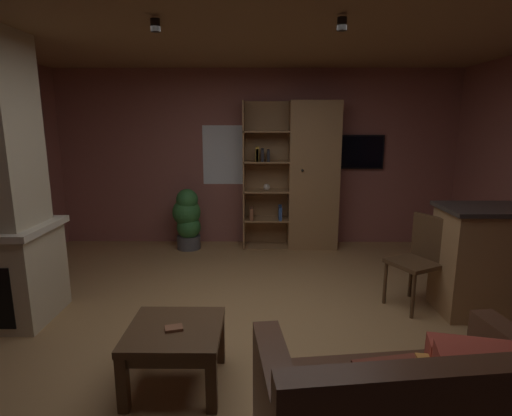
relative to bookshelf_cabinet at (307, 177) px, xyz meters
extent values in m
cube|color=#A37A4C|center=(-0.71, -2.59, -1.06)|extent=(5.88, 5.66, 0.02)
cube|color=#8E544C|center=(-0.71, 0.27, 0.24)|extent=(6.00, 0.06, 2.58)
cube|color=#8E6B47|center=(-0.71, -2.59, 1.54)|extent=(5.88, 5.66, 0.02)
cube|color=white|center=(-1.18, 0.24, 0.29)|extent=(0.70, 0.01, 0.87)
cube|color=#997047|center=(0.09, -0.01, 0.01)|extent=(0.71, 0.38, 2.11)
cube|color=#997047|center=(-0.59, 0.17, 0.01)|extent=(0.65, 0.02, 2.11)
cube|color=#997047|center=(-0.91, -0.01, 0.01)|extent=(0.02, 0.38, 2.11)
sphere|color=black|center=(-0.08, -0.21, 0.11)|extent=(0.04, 0.04, 0.04)
cube|color=#997047|center=(-0.59, -0.01, -1.04)|extent=(0.65, 0.38, 0.02)
cube|color=#997047|center=(-0.59, -0.01, -0.63)|extent=(0.65, 0.38, 0.02)
cube|color=#997047|center=(-0.59, -0.01, -0.20)|extent=(0.65, 0.38, 0.02)
cube|color=#997047|center=(-0.59, -0.01, 0.22)|extent=(0.65, 0.38, 0.02)
cube|color=#997047|center=(-0.59, -0.01, 0.64)|extent=(0.65, 0.38, 0.02)
cube|color=black|center=(-0.56, -0.06, 0.31)|extent=(0.04, 0.23, 0.16)
cube|color=black|center=(-0.64, -0.06, 0.32)|extent=(0.04, 0.23, 0.17)
cube|color=#2D4C8C|center=(-0.71, -0.06, 0.32)|extent=(0.04, 0.23, 0.18)
cube|color=#2D4C8C|center=(-0.38, -0.06, -0.52)|extent=(0.04, 0.23, 0.20)
cube|color=gold|center=(-0.72, -0.06, 0.33)|extent=(0.05, 0.23, 0.20)
cube|color=brown|center=(-0.79, -0.06, -0.53)|extent=(0.05, 0.23, 0.17)
sphere|color=beige|center=(-0.58, -0.01, -0.15)|extent=(0.10, 0.10, 0.10)
cube|color=#4C2D1E|center=(0.13, -4.31, -0.42)|extent=(1.52, 0.32, 0.42)
cube|color=#AD3D2D|center=(0.37, -4.13, -0.46)|extent=(0.48, 0.25, 0.44)
cube|color=brown|center=(-0.03, -4.04, -0.54)|extent=(0.39, 0.22, 0.32)
cube|color=#AD3D2D|center=(0.38, -3.96, -0.50)|extent=(0.43, 0.25, 0.40)
cube|color=#C67F33|center=(0.31, -4.06, -0.52)|extent=(0.45, 0.23, 0.32)
cube|color=#4C331E|center=(-1.27, -3.26, -0.64)|extent=(0.64, 0.64, 0.05)
cube|color=#4C331E|center=(-1.27, -3.26, -0.70)|extent=(0.58, 0.57, 0.08)
cube|color=#4C331E|center=(-1.55, -3.54, -0.85)|extent=(0.07, 0.07, 0.39)
cube|color=#4C331E|center=(-0.98, -3.54, -0.85)|extent=(0.07, 0.07, 0.39)
cube|color=#4C331E|center=(-1.55, -2.98, -0.85)|extent=(0.07, 0.07, 0.39)
cube|color=#4C331E|center=(-0.98, -2.98, -0.85)|extent=(0.07, 0.07, 0.39)
cube|color=brown|center=(-1.26, -3.29, -0.60)|extent=(0.14, 0.12, 0.02)
cube|color=#4C331E|center=(0.84, -2.01, -0.59)|extent=(0.57, 0.57, 0.04)
cube|color=#4C331E|center=(1.01, -1.92, -0.35)|extent=(0.22, 0.37, 0.44)
cylinder|color=#4C331E|center=(0.60, -1.93, -0.82)|extent=(0.04, 0.04, 0.46)
cylinder|color=#4C331E|center=(0.76, -2.25, -0.82)|extent=(0.04, 0.04, 0.46)
cylinder|color=#4C331E|center=(0.92, -1.77, -0.82)|extent=(0.04, 0.04, 0.46)
cylinder|color=#4C331E|center=(1.08, -2.09, -0.82)|extent=(0.04, 0.04, 0.46)
cylinder|color=#4C4C51|center=(-1.72, -0.11, -0.95)|extent=(0.34, 0.34, 0.19)
sphere|color=#2D6B33|center=(-1.70, -0.14, -0.71)|extent=(0.35, 0.35, 0.35)
sphere|color=#2D6B33|center=(-1.73, -0.13, -0.50)|extent=(0.41, 0.41, 0.41)
sphere|color=#2D6B33|center=(-1.71, -0.15, -0.31)|extent=(0.31, 0.31, 0.31)
cube|color=black|center=(0.70, 0.21, 0.34)|extent=(0.88, 0.05, 0.50)
cube|color=black|center=(0.70, 0.19, 0.34)|extent=(0.84, 0.01, 0.46)
cylinder|color=black|center=(-1.44, -2.67, 1.46)|extent=(0.07, 0.07, 0.09)
cylinder|color=black|center=(-0.09, -2.70, 1.46)|extent=(0.07, 0.07, 0.09)
camera|label=1|loc=(-0.68, -5.81, 0.77)|focal=28.45mm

